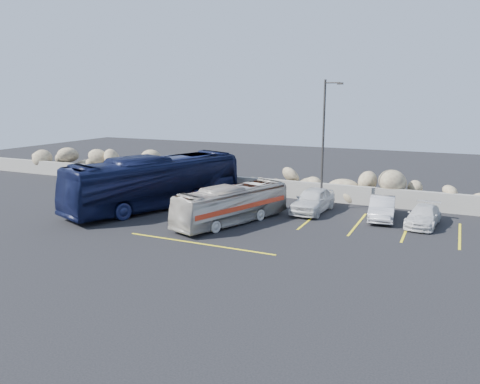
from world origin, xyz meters
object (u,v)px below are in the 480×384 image
at_px(tour_coach, 155,182).
at_px(car_c, 423,216).
at_px(lamppost, 324,141).
at_px(car_a, 313,200).
at_px(car_b, 382,208).
at_px(vintage_bus, 232,204).

xyz_separation_m(tour_coach, car_c, (15.83, 2.73, -1.12)).
height_order(tour_coach, car_c, tour_coach).
bearing_deg(car_c, lamppost, 173.55).
bearing_deg(lamppost, car_c, -11.65).
height_order(car_a, car_b, car_a).
bearing_deg(vintage_bus, car_c, 41.42).
distance_m(vintage_bus, car_a, 5.55).
bearing_deg(car_b, tour_coach, -172.49).
height_order(car_a, car_c, car_a).
distance_m(lamppost, tour_coach, 10.87).
height_order(lamppost, car_a, lamppost).
distance_m(vintage_bus, car_c, 10.60).
xyz_separation_m(lamppost, tour_coach, (-9.76, -3.98, -2.63)).
bearing_deg(car_a, vintage_bus, -124.71).
height_order(tour_coach, car_a, tour_coach).
bearing_deg(car_a, car_b, 4.05).
relative_size(vintage_bus, car_b, 1.94).
relative_size(lamppost, car_b, 2.03).
bearing_deg(car_c, tour_coach, -165.00).
bearing_deg(car_b, vintage_bus, -155.37).
bearing_deg(car_a, tour_coach, -158.28).
distance_m(lamppost, car_c, 7.24).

